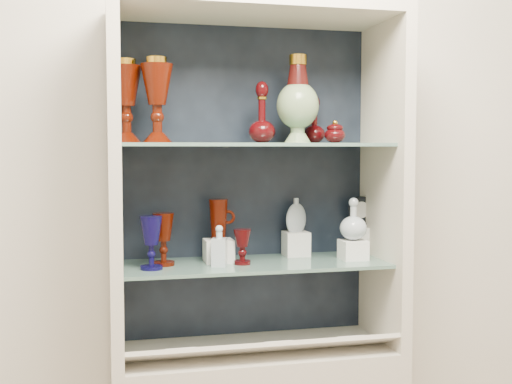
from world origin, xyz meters
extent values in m
cube|color=white|center=(0.00, 1.75, 1.40)|extent=(3.50, 0.02, 2.80)
cube|color=black|center=(0.00, 1.72, 1.32)|extent=(0.98, 0.02, 1.15)
cube|color=beige|center=(-0.48, 1.53, 1.32)|extent=(0.04, 0.40, 1.15)
cube|color=beige|center=(0.48, 1.53, 1.32)|extent=(0.04, 0.40, 1.15)
cube|color=beige|center=(0.00, 1.53, 1.92)|extent=(1.00, 0.40, 0.04)
cube|color=slate|center=(0.00, 1.55, 1.04)|extent=(0.92, 0.34, 0.01)
cube|color=slate|center=(0.00, 1.55, 1.46)|extent=(0.92, 0.34, 0.01)
cube|color=beige|center=(0.00, 1.42, 0.78)|extent=(0.92, 0.17, 0.09)
cube|color=white|center=(0.30, 1.42, 0.80)|extent=(0.10, 0.06, 0.03)
cube|color=white|center=(-0.28, 1.42, 0.80)|extent=(0.10, 0.06, 0.03)
cube|color=white|center=(0.04, 1.42, 0.80)|extent=(0.10, 0.06, 0.03)
cube|color=silver|center=(-0.12, 1.59, 1.09)|extent=(0.10, 0.10, 0.08)
cube|color=silver|center=(0.18, 1.65, 1.09)|extent=(0.09, 0.09, 0.09)
cube|color=silver|center=(0.36, 1.53, 1.08)|extent=(0.09, 0.09, 0.07)
cube|color=silver|center=(0.44, 1.65, 1.10)|extent=(0.08, 0.08, 0.10)
camera|label=1|loc=(-0.51, -0.63, 1.45)|focal=45.00mm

